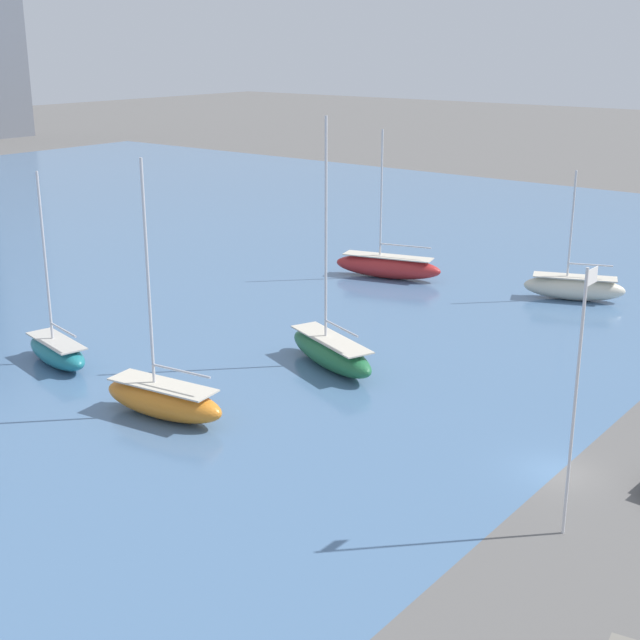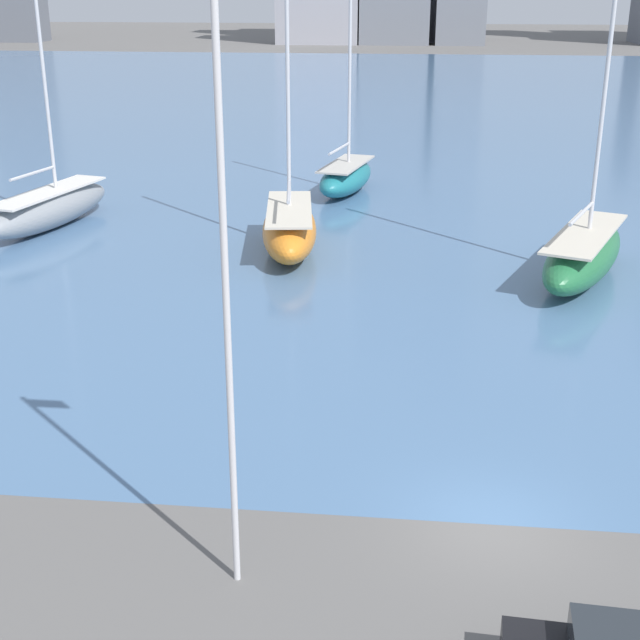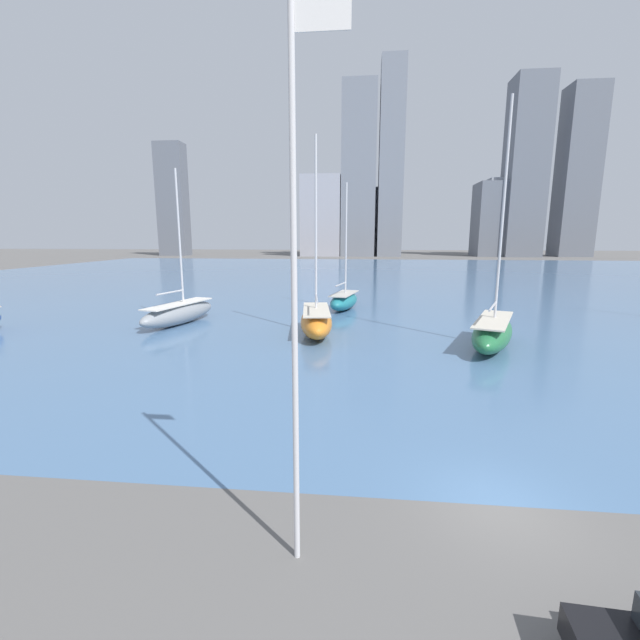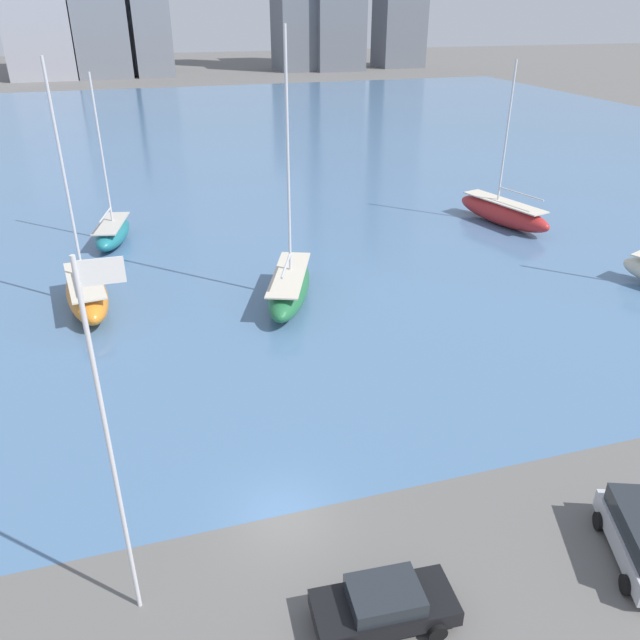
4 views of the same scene
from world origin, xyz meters
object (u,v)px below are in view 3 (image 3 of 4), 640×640
at_px(sailboat_teal, 344,300).
at_px(sailboat_orange, 316,321).
at_px(sailboat_gray, 179,313).
at_px(sailboat_green, 493,332).
at_px(flag_pole, 297,284).

xyz_separation_m(sailboat_teal, sailboat_orange, (-1.61, -12.50, 0.16)).
height_order(sailboat_gray, sailboat_orange, sailboat_orange).
relative_size(sailboat_teal, sailboat_green, 0.79).
height_order(sailboat_teal, sailboat_green, sailboat_green).
height_order(sailboat_green, sailboat_orange, sailboat_green).
bearing_deg(sailboat_gray, flag_pole, -47.69).
bearing_deg(sailboat_teal, flag_pole, -76.79).
relative_size(sailboat_green, sailboat_orange, 1.10).
distance_m(sailboat_teal, sailboat_green, 18.91).
bearing_deg(sailboat_gray, sailboat_orange, -0.23).
bearing_deg(sailboat_orange, flag_pole, -92.05).
bearing_deg(sailboat_orange, sailboat_teal, 75.12).
bearing_deg(sailboat_gray, sailboat_green, 0.58).
relative_size(sailboat_green, sailboat_gray, 1.25).
bearing_deg(sailboat_teal, sailboat_gray, -134.65).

